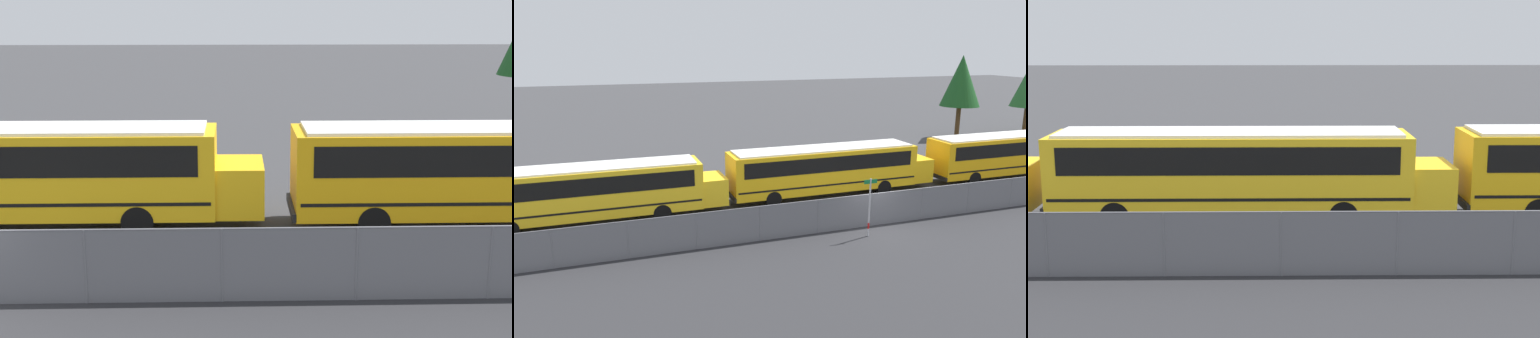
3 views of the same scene
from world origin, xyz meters
TOP-DOWN VIEW (x-y plane):
  - school_bus_2 at (-13.43, 5.37)m, footprint 13.27×2.46m

SIDE VIEW (x-z plane):
  - school_bus_2 at x=-13.43m, z-range 0.28..3.34m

